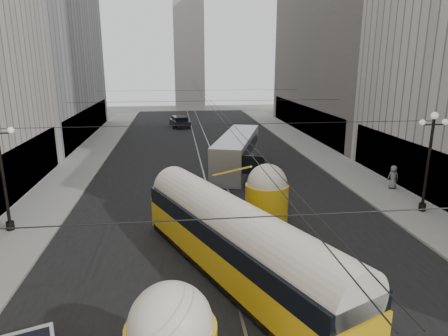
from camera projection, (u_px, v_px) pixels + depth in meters
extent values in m
cube|color=black|center=(209.00, 164.00, 38.26)|extent=(20.00, 85.00, 0.02)
cube|color=gray|center=(87.00, 158.00, 40.20)|extent=(4.00, 72.00, 0.15)
cube|color=gray|center=(317.00, 152.00, 42.99)|extent=(4.00, 72.00, 0.15)
cube|color=gray|center=(201.00, 164.00, 38.17)|extent=(0.12, 85.00, 0.04)
cube|color=gray|center=(217.00, 163.00, 38.34)|extent=(0.12, 85.00, 0.04)
cube|color=black|center=(19.00, 172.00, 27.96)|extent=(0.10, 18.00, 3.60)
cube|color=#999999|center=(28.00, 22.00, 47.18)|extent=(12.00, 28.00, 28.00)
cube|color=black|center=(89.00, 122.00, 50.97)|extent=(0.10, 25.20, 3.60)
cube|color=black|center=(411.00, 167.00, 29.30)|extent=(0.10, 18.00, 3.60)
cube|color=#514C47|center=(352.00, 9.00, 51.30)|extent=(12.00, 32.00, 32.00)
cube|color=black|center=(302.00, 118.00, 54.23)|extent=(0.10, 28.80, 3.60)
cube|color=#B2AFA8|center=(189.00, 48.00, 80.70)|extent=(6.00, 6.00, 24.00)
cylinder|color=black|center=(3.00, 180.00, 22.08)|extent=(0.18, 0.18, 6.00)
cylinder|color=black|center=(10.00, 226.00, 22.79)|extent=(0.44, 0.44, 0.50)
sphere|color=white|center=(11.00, 130.00, 21.45)|extent=(0.36, 0.36, 0.36)
cylinder|color=black|center=(428.00, 166.00, 25.00)|extent=(0.18, 0.18, 6.00)
cylinder|color=black|center=(422.00, 207.00, 25.71)|extent=(0.44, 0.44, 0.50)
cylinder|color=black|center=(433.00, 125.00, 24.32)|extent=(1.60, 0.08, 0.08)
sphere|color=white|center=(435.00, 116.00, 24.18)|extent=(0.44, 0.44, 0.44)
sphere|color=white|center=(422.00, 122.00, 24.20)|extent=(0.36, 0.36, 0.36)
sphere|color=white|center=(445.00, 122.00, 24.37)|extent=(0.36, 0.36, 0.36)
cylinder|color=black|center=(307.00, 215.00, 9.37)|extent=(25.00, 0.03, 0.03)
cylinder|color=black|center=(229.00, 124.00, 22.80)|extent=(25.00, 0.03, 0.03)
cylinder|color=black|center=(209.00, 101.00, 36.22)|extent=(25.00, 0.03, 0.03)
cylinder|color=black|center=(199.00, 90.00, 49.65)|extent=(25.00, 0.03, 0.03)
cylinder|color=black|center=(205.00, 99.00, 40.11)|extent=(0.03, 72.00, 0.03)
cylinder|color=black|center=(209.00, 99.00, 40.16)|extent=(0.03, 72.00, 0.03)
cube|color=gold|center=(236.00, 255.00, 17.89)|extent=(8.13, 13.96, 1.71)
cube|color=black|center=(236.00, 272.00, 18.10)|extent=(7.96, 13.57, 0.30)
cube|color=black|center=(236.00, 233.00, 17.61)|extent=(8.06, 13.77, 0.86)
cylinder|color=silver|center=(237.00, 226.00, 17.53)|extent=(7.77, 13.64, 2.32)
sphere|color=silver|center=(171.00, 325.00, 11.13)|extent=(2.42, 2.42, 2.42)
cylinder|color=gold|center=(267.00, 203.00, 24.29)|extent=(2.62, 2.62, 2.32)
sphere|color=silver|center=(267.00, 184.00, 23.98)|extent=(2.42, 2.42, 2.42)
cube|color=#ACAEB2|center=(237.00, 152.00, 35.97)|extent=(6.11, 12.44, 3.06)
cube|color=black|center=(237.00, 146.00, 35.84)|extent=(6.00, 12.04, 1.12)
cube|color=black|center=(249.00, 165.00, 30.06)|extent=(2.27, 0.80, 1.43)
cylinder|color=black|center=(229.00, 176.00, 32.17)|extent=(0.30, 1.02, 1.02)
cylinder|color=black|center=(260.00, 175.00, 32.46)|extent=(0.30, 1.02, 1.02)
cylinder|color=black|center=(218.00, 154.00, 40.03)|extent=(0.30, 1.02, 1.02)
cylinder|color=black|center=(243.00, 153.00, 40.33)|extent=(0.30, 1.02, 1.02)
cube|color=white|center=(239.00, 133.00, 51.82)|extent=(1.85, 4.34, 0.76)
cube|color=black|center=(239.00, 129.00, 51.68)|extent=(1.60, 2.40, 0.72)
cylinder|color=black|center=(235.00, 136.00, 50.36)|extent=(0.22, 0.61, 0.61)
cylinder|color=black|center=(247.00, 136.00, 50.55)|extent=(0.22, 0.61, 0.61)
cylinder|color=black|center=(231.00, 132.00, 53.17)|extent=(0.22, 0.61, 0.61)
cylinder|color=black|center=(243.00, 132.00, 53.36)|extent=(0.22, 0.61, 0.61)
cube|color=black|center=(180.00, 123.00, 59.41)|extent=(3.13, 5.34, 0.89)
cube|color=black|center=(180.00, 119.00, 59.24)|extent=(2.38, 3.09, 0.84)
cylinder|color=black|center=(174.00, 127.00, 57.72)|extent=(0.22, 0.71, 0.71)
cylinder|color=black|center=(186.00, 126.00, 57.93)|extent=(0.22, 0.71, 0.71)
cylinder|color=black|center=(174.00, 123.00, 60.98)|extent=(0.22, 0.71, 0.71)
cylinder|color=black|center=(186.00, 123.00, 61.19)|extent=(0.22, 0.71, 0.71)
imported|color=slate|center=(393.00, 177.00, 30.08)|extent=(0.88, 0.55, 1.78)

